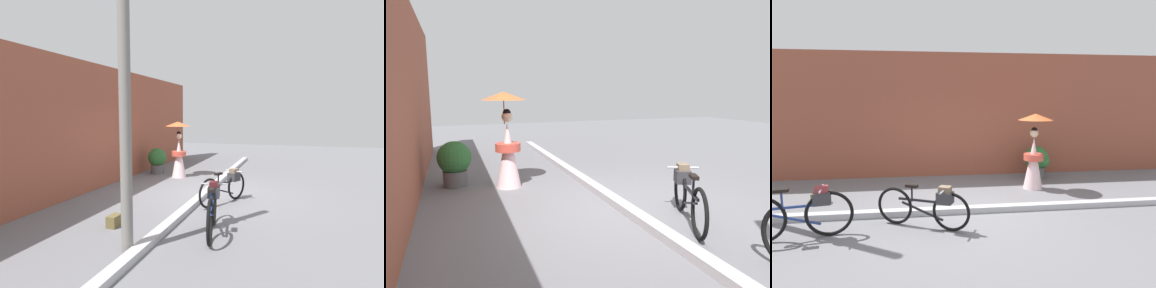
{
  "view_description": "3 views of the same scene",
  "coord_description": "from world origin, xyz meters",
  "views": [
    {
      "loc": [
        -8.35,
        -2.23,
        2.12
      ],
      "look_at": [
        0.38,
        0.55,
        1.29
      ],
      "focal_mm": 30.54,
      "sensor_mm": 36.0,
      "label": 1
    },
    {
      "loc": [
        -4.62,
        2.52,
        1.91
      ],
      "look_at": [
        0.24,
        0.68,
        1.08
      ],
      "focal_mm": 31.42,
      "sensor_mm": 36.0,
      "label": 2
    },
    {
      "loc": [
        -0.82,
        -6.11,
        2.29
      ],
      "look_at": [
        0.08,
        0.63,
        1.3
      ],
      "focal_mm": 30.08,
      "sensor_mm": 36.0,
      "label": 3
    }
  ],
  "objects": [
    {
      "name": "ground_plane",
      "position": [
        0.0,
        0.0,
        0.0
      ],
      "size": [
        30.0,
        30.0,
        0.0
      ],
      "primitive_type": "plane",
      "color": "slate"
    },
    {
      "name": "potted_plant_by_door",
      "position": [
        2.42,
        2.5,
        0.5
      ],
      "size": [
        0.68,
        0.66,
        0.91
      ],
      "color": "#59595B",
      "rests_on": "ground_plane"
    },
    {
      "name": "person_with_parasol",
      "position": [
        1.96,
        1.52,
        0.98
      ],
      "size": [
        0.86,
        0.86,
        1.89
      ],
      "color": "silver",
      "rests_on": "ground_plane"
    },
    {
      "name": "bicycle_near_officer",
      "position": [
        -0.74,
        -0.66,
        0.42
      ],
      "size": [
        1.63,
        0.8,
        0.78
      ],
      "color": "black",
      "rests_on": "ground_plane"
    },
    {
      "name": "sidewalk_curb",
      "position": [
        0.0,
        0.0,
        0.06
      ],
      "size": [
        14.0,
        0.2,
        0.12
      ],
      "primitive_type": "cube",
      "color": "#B2B2B7",
      "rests_on": "ground_plane"
    }
  ]
}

